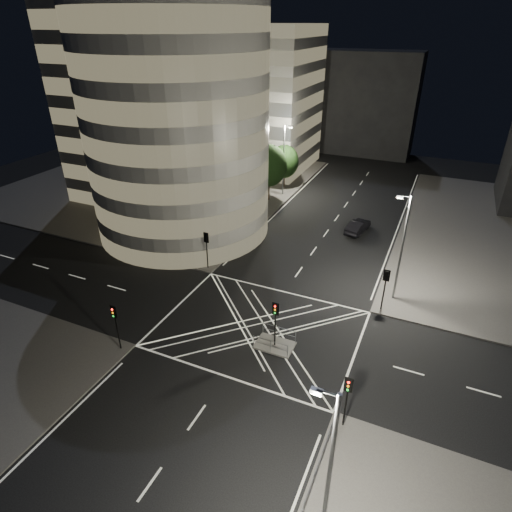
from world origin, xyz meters
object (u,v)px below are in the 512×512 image
at_px(traffic_signal_nr, 347,393).
at_px(street_lamp_left_far, 284,158).
at_px(street_lamp_right_near, 328,470).
at_px(sedan, 358,226).
at_px(street_lamp_right_far, 402,246).
at_px(traffic_signal_fl, 206,244).
at_px(street_lamp_left_near, 224,201).
at_px(traffic_signal_nl, 115,319).
at_px(central_island, 275,345).
at_px(traffic_signal_island, 275,316).
at_px(traffic_signal_fr, 385,282).

bearing_deg(traffic_signal_nr, street_lamp_left_far, 116.36).
relative_size(street_lamp_right_near, sedan, 2.17).
bearing_deg(street_lamp_right_far, traffic_signal_fl, -173.12).
distance_m(traffic_signal_nr, street_lamp_left_near, 26.32).
bearing_deg(traffic_signal_nl, street_lamp_right_far, 40.91).
bearing_deg(street_lamp_left_far, street_lamp_right_far, -48.06).
distance_m(street_lamp_left_near, street_lamp_right_near, 32.13).
distance_m(traffic_signal_nl, street_lamp_left_near, 18.99).
bearing_deg(central_island, street_lamp_left_near, 130.27).
xyz_separation_m(central_island, street_lamp_right_far, (7.44, 10.50, 5.47)).
height_order(street_lamp_left_near, street_lamp_right_near, same).
xyz_separation_m(traffic_signal_nl, traffic_signal_island, (10.80, 5.30, 0.00)).
bearing_deg(traffic_signal_fr, street_lamp_left_far, 128.17).
height_order(traffic_signal_island, street_lamp_left_far, street_lamp_left_far).
bearing_deg(traffic_signal_fl, street_lamp_right_far, 6.88).
xyz_separation_m(traffic_signal_island, street_lamp_left_far, (-11.44, 31.50, 2.63)).
bearing_deg(traffic_signal_nl, street_lamp_right_near, -21.55).
xyz_separation_m(street_lamp_right_far, sedan, (-6.09, 12.93, -4.78)).
distance_m(traffic_signal_nl, traffic_signal_island, 12.03).
bearing_deg(street_lamp_left_far, street_lamp_right_near, -66.79).
relative_size(traffic_signal_fl, sedan, 0.87).
bearing_deg(traffic_signal_nr, street_lamp_right_far, 87.70).
height_order(traffic_signal_nl, traffic_signal_island, same).
xyz_separation_m(traffic_signal_nl, traffic_signal_fr, (17.60, 13.60, 0.00)).
relative_size(traffic_signal_nl, traffic_signal_nr, 1.00).
height_order(traffic_signal_fr, sedan, traffic_signal_fr).
bearing_deg(street_lamp_left_far, traffic_signal_island, -70.05).
relative_size(traffic_signal_fr, traffic_signal_island, 1.00).
relative_size(traffic_signal_island, street_lamp_right_far, 0.40).
relative_size(street_lamp_left_near, street_lamp_right_near, 1.00).
bearing_deg(traffic_signal_fl, traffic_signal_nl, -90.00).
bearing_deg(traffic_signal_fl, traffic_signal_fr, 0.00).
bearing_deg(sedan, street_lamp_left_far, -22.06).
height_order(traffic_signal_nl, traffic_signal_fr, same).
bearing_deg(traffic_signal_island, street_lamp_left_far, 109.95).
relative_size(street_lamp_right_far, street_lamp_right_near, 1.00).
xyz_separation_m(street_lamp_left_near, street_lamp_right_far, (18.87, -3.00, 0.00)).
xyz_separation_m(traffic_signal_nr, sedan, (-5.45, 28.73, -2.16)).
relative_size(traffic_signal_fl, traffic_signal_fr, 1.00).
height_order(street_lamp_left_far, sedan, street_lamp_left_far).
distance_m(traffic_signal_fl, sedan, 19.53).
xyz_separation_m(traffic_signal_fr, street_lamp_right_near, (0.64, -20.80, 2.63)).
relative_size(traffic_signal_nr, street_lamp_left_far, 0.40).
bearing_deg(traffic_signal_nl, sedan, 67.08).
height_order(street_lamp_left_near, street_lamp_right_far, same).
distance_m(street_lamp_left_far, sedan, 15.85).
xyz_separation_m(traffic_signal_nl, traffic_signal_nr, (17.60, 0.00, 0.00)).
height_order(traffic_signal_island, street_lamp_right_far, street_lamp_right_far).
bearing_deg(street_lamp_left_near, traffic_signal_nr, -45.87).
distance_m(traffic_signal_fl, street_lamp_right_near, 27.79).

